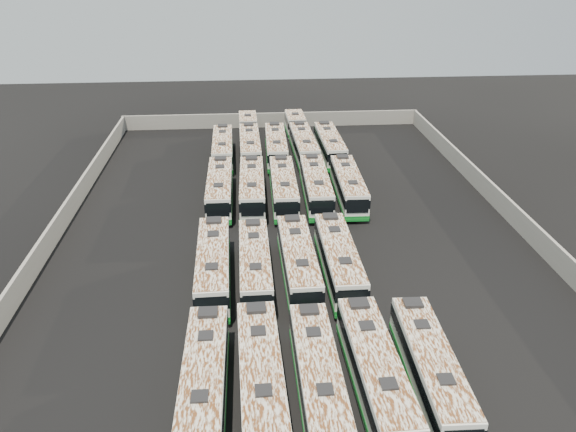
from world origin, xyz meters
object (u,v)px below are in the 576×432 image
object	(u,v)px
bus_front_right	(375,372)
bus_midfront_right	(339,260)
bus_midback_center	(284,187)
bus_midfront_left	(255,265)
bus_front_left	(261,378)
bus_front_far_left	(204,383)
bus_midfront_far_left	(213,265)
bus_back_left	(249,139)
bus_front_center	(318,377)
bus_front_far_right	(431,368)
bus_back_far_right	(330,145)
bus_back_right	(301,138)
bus_midback_left	(252,188)
bus_midback_far_right	(348,186)
bus_midback_far_left	(220,188)
bus_midfront_center	(298,262)
bus_back_far_left	(223,148)
bus_back_center	(276,146)
bus_midback_right	(316,186)

from	to	relation	value
bus_front_right	bus_midfront_right	size ratio (longest dim) A/B	1.00
bus_midback_center	bus_midfront_left	bearing A→B (deg)	-101.53
bus_midfront_left	bus_front_left	bearing A→B (deg)	-90.17
bus_front_far_left	bus_front_right	distance (m)	10.41
bus_midfront_far_left	bus_back_left	distance (m)	33.05
bus_midfront_left	bus_front_center	bearing A→B (deg)	-75.81
bus_front_left	bus_midfront_left	size ratio (longest dim) A/B	1.04
bus_front_far_left	bus_front_far_right	size ratio (longest dim) A/B	1.02
bus_front_far_left	bus_back_far_right	bearing A→B (deg)	72.70
bus_midback_center	bus_back_left	bearing A→B (deg)	102.13
bus_front_right	bus_back_left	distance (m)	46.91
bus_back_right	bus_back_left	bearing A→B (deg)	177.69
bus_midback_left	bus_midfront_far_left	bearing A→B (deg)	-101.38
bus_back_left	bus_midfront_right	bearing A→B (deg)	-78.80
bus_midback_center	bus_midback_far_right	bearing A→B (deg)	0.67
bus_midfront_far_left	bus_midback_far_left	bearing A→B (deg)	88.79
bus_front_far_left	bus_back_left	bearing A→B (deg)	86.32
bus_midfront_left	bus_midback_center	world-z (taller)	bus_midback_center
bus_midfront_far_left	bus_back_right	world-z (taller)	bus_midfront_far_left
bus_midfront_center	bus_midback_left	size ratio (longest dim) A/B	0.99
bus_midback_center	bus_back_far_left	xyz separation A→B (m)	(-6.89, 13.64, -0.05)
bus_front_right	bus_back_center	distance (m)	43.22
bus_back_left	bus_midback_right	bearing A→B (deg)	-68.37
bus_back_right	bus_back_far_right	size ratio (longest dim) A/B	1.56
bus_front_left	bus_back_far_left	size ratio (longest dim) A/B	1.03
bus_front_far_left	bus_back_right	xyz separation A→B (m)	(10.37, 46.40, 0.02)
bus_front_right	bus_midfront_left	distance (m)	15.12
bus_midback_far_right	bus_midback_right	bearing A→B (deg)	-180.00
bus_midback_far_left	bus_front_right	bearing A→B (deg)	-70.81
bus_midback_center	bus_back_far_left	size ratio (longest dim) A/B	1.03
bus_front_center	bus_midback_right	size ratio (longest dim) A/B	0.95
bus_front_far_left	bus_back_far_left	size ratio (longest dim) A/B	1.02
bus_midback_center	bus_back_center	bearing A→B (deg)	90.79
bus_front_right	bus_midfront_far_left	distance (m)	17.07
bus_midback_far_right	bus_back_far_right	world-z (taller)	bus_back_far_right
bus_midfront_left	bus_back_center	distance (m)	29.90
bus_midfront_left	bus_back_far_left	xyz separation A→B (m)	(-3.41, 29.65, 0.02)
bus_midback_far_right	bus_back_right	distance (m)	17.26
bus_front_far_left	bus_midback_far_left	xyz separation A→B (m)	(-0.01, 29.78, 0.02)
bus_front_far_left	bus_midfront_right	distance (m)	17.19
bus_midfront_far_left	bus_back_center	size ratio (longest dim) A/B	1.02
bus_midback_left	bus_back_center	world-z (taller)	bus_midback_left
bus_front_center	bus_midfront_left	world-z (taller)	bus_front_center
bus_back_far_left	bus_back_center	bearing A→B (deg)	-0.51
bus_front_center	bus_midback_far_left	size ratio (longest dim) A/B	0.96
bus_midfront_right	bus_back_left	distance (m)	33.50
bus_front_right	bus_midfront_left	bearing A→B (deg)	116.46
bus_midback_right	bus_back_left	size ratio (longest dim) A/B	0.66
bus_midback_far_left	bus_back_far_left	xyz separation A→B (m)	(-0.04, 13.39, -0.06)
bus_midfront_left	bus_front_right	bearing A→B (deg)	-62.57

